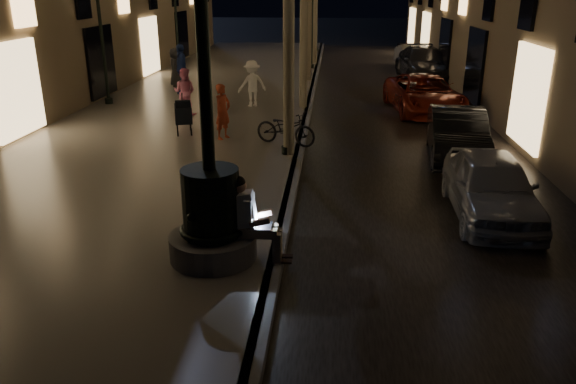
# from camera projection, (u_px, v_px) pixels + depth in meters

# --- Properties ---
(ground) EXTENTS (120.00, 120.00, 0.00)m
(ground) POSITION_uv_depth(u_px,v_px,m) (310.00, 107.00, 21.23)
(ground) COLOR black
(ground) RESTS_ON ground
(cobble_lane) EXTENTS (6.00, 45.00, 0.02)m
(cobble_lane) POSITION_uv_depth(u_px,v_px,m) (390.00, 108.00, 21.01)
(cobble_lane) COLOR black
(cobble_lane) RESTS_ON ground
(promenade) EXTENTS (8.00, 45.00, 0.20)m
(promenade) POSITION_uv_depth(u_px,v_px,m) (206.00, 102.00, 21.49)
(promenade) COLOR slate
(promenade) RESTS_ON ground
(curb_strip) EXTENTS (0.25, 45.00, 0.20)m
(curb_strip) POSITION_uv_depth(u_px,v_px,m) (310.00, 104.00, 21.20)
(curb_strip) COLOR #59595B
(curb_strip) RESTS_ON ground
(fountain_lamppost) EXTENTS (1.40, 1.40, 5.21)m
(fountain_lamppost) POSITION_uv_depth(u_px,v_px,m) (211.00, 199.00, 8.74)
(fountain_lamppost) COLOR #59595B
(fountain_lamppost) RESTS_ON promenade
(seated_man_laptop) EXTENTS (1.03, 0.35, 1.40)m
(seated_man_laptop) POSITION_uv_depth(u_px,v_px,m) (250.00, 217.00, 8.79)
(seated_man_laptop) COLOR tan
(seated_man_laptop) RESTS_ON promenade
(lamp_curb_a) EXTENTS (0.36, 0.36, 4.81)m
(lamp_curb_a) POSITION_uv_depth(u_px,v_px,m) (287.00, 33.00, 13.59)
(lamp_curb_a) COLOR black
(lamp_curb_a) RESTS_ON promenade
(lamp_curb_b) EXTENTS (0.36, 0.36, 4.81)m
(lamp_curb_b) POSITION_uv_depth(u_px,v_px,m) (304.00, 16.00, 21.06)
(lamp_curb_b) COLOR black
(lamp_curb_b) RESTS_ON promenade
(lamp_curb_c) EXTENTS (0.36, 0.36, 4.81)m
(lamp_curb_c) POSITION_uv_depth(u_px,v_px,m) (312.00, 8.00, 28.54)
(lamp_curb_c) COLOR black
(lamp_curb_c) RESTS_ON promenade
(lamp_curb_d) EXTENTS (0.36, 0.36, 4.81)m
(lamp_curb_d) POSITION_uv_depth(u_px,v_px,m) (317.00, 3.00, 36.02)
(lamp_curb_d) COLOR black
(lamp_curb_d) RESTS_ON promenade
(lamp_left_b) EXTENTS (0.36, 0.36, 4.81)m
(lamp_left_b) POSITION_uv_depth(u_px,v_px,m) (100.00, 18.00, 19.72)
(lamp_left_b) COLOR black
(lamp_left_b) RESTS_ON promenade
(lamp_left_c) EXTENTS (0.36, 0.36, 4.81)m
(lamp_left_c) POSITION_uv_depth(u_px,v_px,m) (175.00, 7.00, 29.07)
(lamp_left_c) COLOR black
(lamp_left_c) RESTS_ON promenade
(stroller) EXTENTS (0.69, 1.16, 1.17)m
(stroller) POSITION_uv_depth(u_px,v_px,m) (183.00, 114.00, 16.42)
(stroller) COLOR black
(stroller) RESTS_ON promenade
(car_front) EXTENTS (1.62, 3.78, 1.27)m
(car_front) POSITION_uv_depth(u_px,v_px,m) (491.00, 186.00, 11.00)
(car_front) COLOR #9A9CA1
(car_front) RESTS_ON ground
(car_second) EXTENTS (1.78, 4.07, 1.30)m
(car_second) POSITION_uv_depth(u_px,v_px,m) (457.00, 135.00, 14.70)
(car_second) COLOR black
(car_second) RESTS_ON ground
(car_third) EXTENTS (2.68, 4.96, 1.32)m
(car_third) POSITION_uv_depth(u_px,v_px,m) (424.00, 94.00, 20.03)
(car_third) COLOR maroon
(car_third) RESTS_ON ground
(car_rear) EXTENTS (2.45, 5.36, 1.52)m
(car_rear) POSITION_uv_depth(u_px,v_px,m) (424.00, 63.00, 27.06)
(car_rear) COLOR #2A2A2E
(car_rear) RESTS_ON ground
(car_fifth) EXTENTS (1.67, 4.00, 1.29)m
(car_fifth) POSITION_uv_depth(u_px,v_px,m) (413.00, 57.00, 30.59)
(car_fifth) COLOR #ADADA8
(car_fifth) RESTS_ON ground
(pedestrian_red) EXTENTS (0.60, 0.68, 1.56)m
(pedestrian_red) POSITION_uv_depth(u_px,v_px,m) (223.00, 112.00, 15.81)
(pedestrian_red) COLOR #AB3B22
(pedestrian_red) RESTS_ON promenade
(pedestrian_pink) EXTENTS (0.82, 0.68, 1.56)m
(pedestrian_pink) POSITION_uv_depth(u_px,v_px,m) (185.00, 92.00, 18.71)
(pedestrian_pink) COLOR pink
(pedestrian_pink) RESTS_ON promenade
(pedestrian_white) EXTENTS (1.21, 1.03, 1.63)m
(pedestrian_white) POSITION_uv_depth(u_px,v_px,m) (252.00, 84.00, 20.05)
(pedestrian_white) COLOR white
(pedestrian_white) RESTS_ON promenade
(pedestrian_blue) EXTENTS (0.80, 1.24, 1.95)m
(pedestrian_blue) POSITION_uv_depth(u_px,v_px,m) (181.00, 69.00, 22.40)
(pedestrian_blue) COLOR navy
(pedestrian_blue) RESTS_ON promenade
(pedestrian_dark) EXTENTS (0.55, 0.81, 1.61)m
(pedestrian_dark) POSITION_uv_depth(u_px,v_px,m) (175.00, 67.00, 24.07)
(pedestrian_dark) COLOR #323337
(pedestrian_dark) RESTS_ON promenade
(bicycle) EXTENTS (1.87, 1.24, 0.93)m
(bicycle) POSITION_uv_depth(u_px,v_px,m) (286.00, 128.00, 15.31)
(bicycle) COLOR black
(bicycle) RESTS_ON promenade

